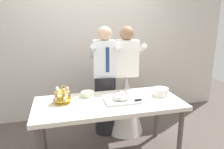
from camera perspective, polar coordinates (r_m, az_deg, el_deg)
name	(u,v)px	position (r m, az deg, el deg)	size (l,w,h in m)	color
rear_wall	(90,37)	(3.79, -5.89, 10.07)	(5.20, 0.10, 2.90)	beige
dessert_table	(109,107)	(2.63, -0.81, -8.81)	(1.80, 0.80, 0.78)	silver
cupcake_stand	(62,96)	(2.61, -13.30, -5.62)	(0.23, 0.23, 0.21)	gold
main_cake_tray	(122,98)	(2.61, 2.60, -6.35)	(0.44, 0.31, 0.12)	silver
plate_stack	(161,92)	(2.87, 13.07, -4.56)	(0.21, 0.21, 0.10)	white
round_cake	(87,95)	(2.76, -6.66, -5.44)	(0.24, 0.24, 0.07)	white
person_groom	(105,87)	(3.22, -1.85, -3.48)	(0.52, 0.54, 1.66)	#232328
person_bride	(126,97)	(3.31, 3.74, -5.99)	(0.56, 0.56, 1.66)	white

